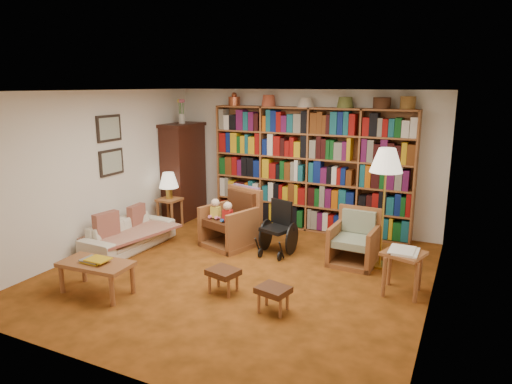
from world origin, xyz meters
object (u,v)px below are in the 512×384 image
Objects in this scene: wheelchair at (278,229)px; coffee_table at (96,266)px; side_table_lamp at (170,206)px; footstool_b at (273,292)px; armchair_sage at (355,242)px; floor_lamp at (386,165)px; side_table_papers at (403,259)px; armchair_leather at (233,221)px; sofa at (129,234)px; footstool_a at (223,274)px.

coffee_table is (-1.50, -2.33, -0.02)m from wheelchair.
side_table_lamp is 3.72m from footstool_b.
floor_lamp is at bearing -0.21° from armchair_sage.
wheelchair is at bearing 111.11° from footstool_b.
side_table_papers reaches higher than side_table_lamp.
floor_lamp reaches higher than footstool_b.
footstool_b is at bearing -50.46° from armchair_leather.
floor_lamp is 2.45m from footstool_b.
coffee_table is at bearing -122.75° from wheelchair.
side_table_papers is (4.20, 0.20, 0.22)m from sofa.
floor_lamp reaches higher than sofa.
footstool_b is (-0.48, -1.93, -0.06)m from armchair_sage.
sofa is at bearing -85.37° from side_table_lamp.
sofa is at bearing -163.69° from armchair_sage.
armchair_leather is 2.28× the size of footstool_a.
coffee_table is (0.73, -1.45, 0.12)m from sofa.
floor_lamp is (2.38, 0.08, 1.11)m from armchair_leather.
wheelchair is 2.77m from coffee_table.
floor_lamp reaches higher than side_table_papers.
side_table_papers is at bearing 25.45° from coffee_table.
coffee_table reaches higher than footstool_a.
side_table_papers reaches higher than sofa.
footstool_b is 2.26m from coffee_table.
wheelchair reaches higher than footstool_a.
wheelchair is (0.82, -0.03, -0.01)m from armchair_leather.
wheelchair is 2.09m from side_table_papers.
wheelchair reaches higher than footstool_b.
sofa is 1.63m from coffee_table.
footstool_a is (-0.07, -1.63, -0.12)m from wheelchair.
armchair_leather is 2.89m from side_table_papers.
sofa is at bearing -165.26° from floor_lamp.
sofa is at bearing -177.24° from side_table_papers.
armchair_sage reaches higher than side_table_lamp.
side_table_lamp reaches higher than coffee_table.
armchair_sage is 1.94× the size of footstool_b.
coffee_table is at bearing -154.55° from side_table_papers.
armchair_leather is 0.82m from wheelchair.
armchair_leather is at bearing -12.07° from side_table_lamp.
sofa is at bearing 162.35° from footstool_b.
sofa reaches higher than footstool_b.
side_table_lamp is (-0.10, 1.24, 0.16)m from sofa.
armchair_sage reaches higher than side_table_papers.
side_table_lamp is 1.30× the size of footstool_b.
footstool_b is at bearing -103.99° from armchair_sage.
footstool_b is (0.77, -0.19, -0.01)m from footstool_a.
footstool_b is (2.93, -0.93, 0.01)m from sofa.
footstool_a is 1.04× the size of footstool_b.
wheelchair is at bearing -67.19° from sofa.
wheelchair is 1.99× the size of footstool_b.
floor_lamp is (0.38, -0.00, 1.18)m from armchair_sage.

